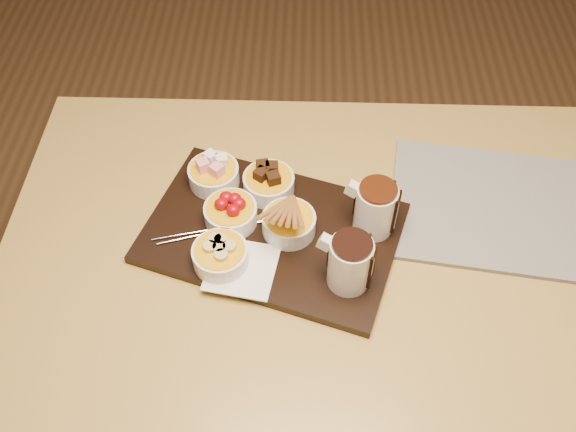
{
  "coord_description": "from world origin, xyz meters",
  "views": [
    {
      "loc": [
        -0.04,
        -0.72,
        1.71
      ],
      "look_at": [
        -0.06,
        0.02,
        0.81
      ],
      "focal_mm": 40.0,
      "sensor_mm": 36.0,
      "label": 1
    }
  ],
  "objects_px": {
    "dining_table": "(319,273)",
    "pitcher_dark_chocolate": "(350,263)",
    "bowl_strawberries": "(231,214)",
    "pitcher_milk_chocolate": "(375,209)",
    "serving_board": "(272,233)",
    "newspaper": "(491,207)"
  },
  "relations": [
    {
      "from": "bowl_strawberries",
      "to": "pitcher_dark_chocolate",
      "type": "height_order",
      "value": "pitcher_dark_chocolate"
    },
    {
      "from": "dining_table",
      "to": "bowl_strawberries",
      "type": "height_order",
      "value": "bowl_strawberries"
    },
    {
      "from": "pitcher_milk_chocolate",
      "to": "newspaper",
      "type": "bearing_deg",
      "value": 33.49
    },
    {
      "from": "dining_table",
      "to": "bowl_strawberries",
      "type": "distance_m",
      "value": 0.22
    },
    {
      "from": "serving_board",
      "to": "dining_table",
      "type": "bearing_deg",
      "value": 7.87
    },
    {
      "from": "serving_board",
      "to": "bowl_strawberries",
      "type": "relative_size",
      "value": 4.6
    },
    {
      "from": "bowl_strawberries",
      "to": "pitcher_dark_chocolate",
      "type": "bearing_deg",
      "value": -30.56
    },
    {
      "from": "bowl_strawberries",
      "to": "pitcher_milk_chocolate",
      "type": "height_order",
      "value": "pitcher_milk_chocolate"
    },
    {
      "from": "dining_table",
      "to": "serving_board",
      "type": "bearing_deg",
      "value": 169.96
    },
    {
      "from": "dining_table",
      "to": "serving_board",
      "type": "distance_m",
      "value": 0.14
    },
    {
      "from": "dining_table",
      "to": "serving_board",
      "type": "height_order",
      "value": "serving_board"
    },
    {
      "from": "serving_board",
      "to": "newspaper",
      "type": "xyz_separation_m",
      "value": [
        0.42,
        0.08,
        -0.0
      ]
    },
    {
      "from": "dining_table",
      "to": "pitcher_dark_chocolate",
      "type": "relative_size",
      "value": 11.69
    },
    {
      "from": "serving_board",
      "to": "newspaper",
      "type": "bearing_deg",
      "value": 28.42
    },
    {
      "from": "dining_table",
      "to": "pitcher_dark_chocolate",
      "type": "xyz_separation_m",
      "value": [
        0.05,
        -0.09,
        0.17
      ]
    },
    {
      "from": "serving_board",
      "to": "pitcher_dark_chocolate",
      "type": "distance_m",
      "value": 0.19
    },
    {
      "from": "bowl_strawberries",
      "to": "pitcher_milk_chocolate",
      "type": "bearing_deg",
      "value": -1.52
    },
    {
      "from": "dining_table",
      "to": "pitcher_milk_chocolate",
      "type": "relative_size",
      "value": 11.69
    },
    {
      "from": "dining_table",
      "to": "pitcher_milk_chocolate",
      "type": "height_order",
      "value": "pitcher_milk_chocolate"
    },
    {
      "from": "bowl_strawberries",
      "to": "newspaper",
      "type": "bearing_deg",
      "value": 6.69
    },
    {
      "from": "bowl_strawberries",
      "to": "newspaper",
      "type": "xyz_separation_m",
      "value": [
        0.5,
        0.06,
        -0.03
      ]
    },
    {
      "from": "serving_board",
      "to": "bowl_strawberries",
      "type": "bearing_deg",
      "value": -176.42
    }
  ]
}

